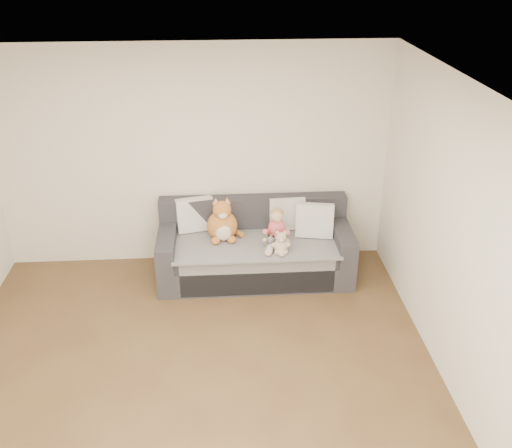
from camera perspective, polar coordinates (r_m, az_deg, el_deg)
The scene contains 10 objects.
room_shell at distance 4.71m, azimuth -7.00°, elevation -2.28°, with size 5.00×5.00×5.00m.
sofa at distance 6.63m, azimuth -0.11°, elevation -2.65°, with size 2.20×0.94×0.85m.
cushion_left at distance 6.68m, azimuth -6.13°, elevation 0.96°, with size 0.46×0.28×0.41m.
cushion_right_back at distance 6.70m, azimuth 3.11°, elevation 1.07°, with size 0.43×0.21×0.39m.
cushion_right_front at distance 6.55m, azimuth 5.88°, elevation 0.36°, with size 0.45×0.26×0.40m.
toddler at distance 6.34m, azimuth 2.08°, elevation -0.62°, with size 0.30×0.44×0.43m.
plush_cat at distance 6.46m, azimuth -3.37°, elevation 0.07°, with size 0.42×0.37×0.53m.
teddy_bear at distance 6.22m, azimuth 2.51°, elevation -1.99°, with size 0.21×0.15×0.26m.
plush_cow at distance 6.36m, azimuth 1.66°, elevation -1.63°, with size 0.14×0.20×0.16m.
sippy_cup at distance 6.30m, azimuth 1.47°, elevation -1.99°, with size 0.10×0.08×0.11m.
Camera 1 is at (0.30, -3.68, 3.59)m, focal length 40.00 mm.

